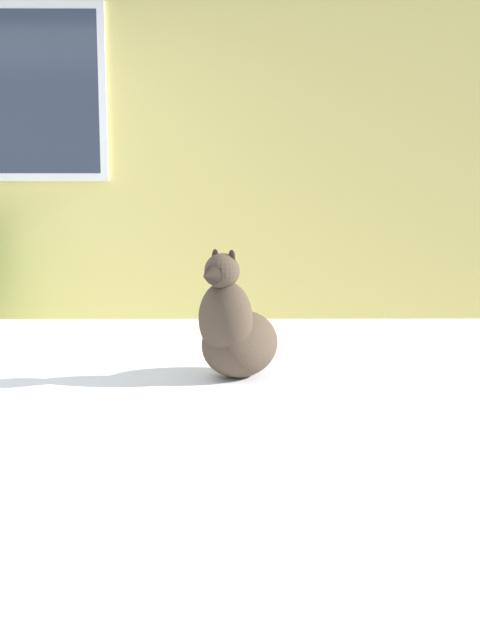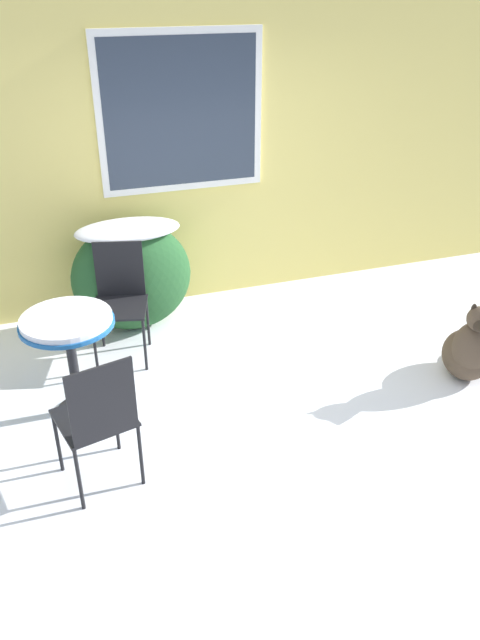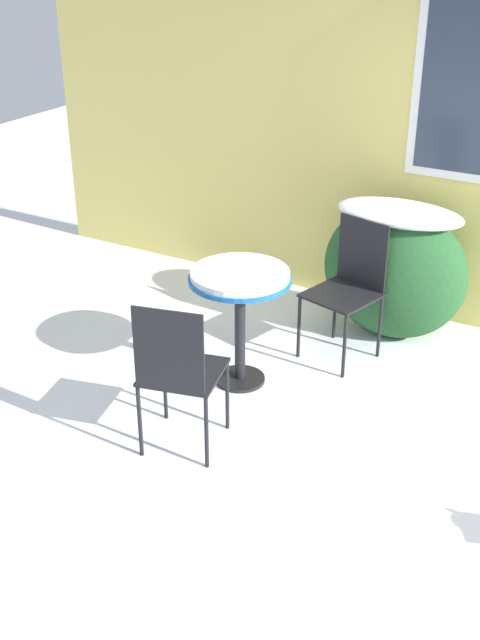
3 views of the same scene
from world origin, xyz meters
The scene contains 2 objects.
house_wall centered at (0.00, 2.20, 1.51)m, with size 8.00×0.10×2.97m.
dog centered at (1.74, 0.03, 0.27)m, with size 0.61×0.66×0.73m.
Camera 1 is at (1.74, -4.38, 1.04)m, focal length 45.00 mm.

